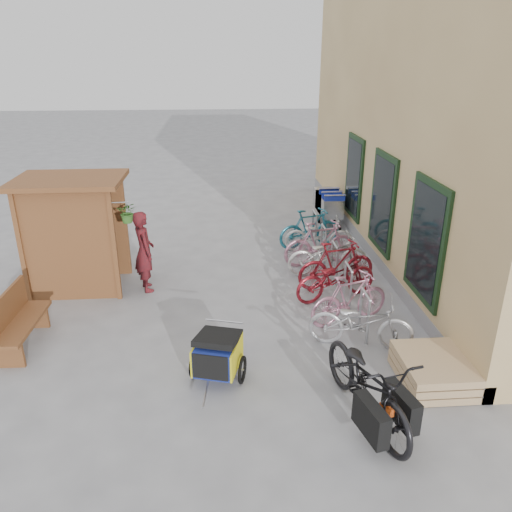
{
  "coord_description": "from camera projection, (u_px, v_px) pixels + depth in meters",
  "views": [
    {
      "loc": [
        -0.19,
        -7.58,
        4.69
      ],
      "look_at": [
        0.5,
        1.5,
        1.0
      ],
      "focal_mm": 35.0,
      "sensor_mm": 36.0,
      "label": 1
    }
  ],
  "objects": [
    {
      "name": "bike_4",
      "position": [
        328.0,
        255.0,
        11.27
      ],
      "size": [
        1.86,
        0.72,
        0.96
      ],
      "primitive_type": "imported",
      "rotation": [
        0.0,
        0.0,
        1.61
      ],
      "color": "#BBBBB7",
      "rests_on": "ground"
    },
    {
      "name": "bike_0",
      "position": [
        361.0,
        322.0,
        8.47
      ],
      "size": [
        1.87,
        1.07,
        0.93
      ],
      "primitive_type": "imported",
      "rotation": [
        0.0,
        0.0,
        1.3
      ],
      "color": "#A5A5AA",
      "rests_on": "ground"
    },
    {
      "name": "pallet_stack",
      "position": [
        433.0,
        370.0,
        7.62
      ],
      "size": [
        1.0,
        1.2,
        0.4
      ],
      "color": "tan",
      "rests_on": "ground"
    },
    {
      "name": "bike_1",
      "position": [
        350.0,
        298.0,
        9.23
      ],
      "size": [
        1.7,
        0.99,
        0.99
      ],
      "primitive_type": "imported",
      "rotation": [
        0.0,
        0.0,
        1.92
      ],
      "color": "#BD7A95",
      "rests_on": "ground"
    },
    {
      "name": "ground",
      "position": [
        234.0,
        341.0,
        8.78
      ],
      "size": [
        80.0,
        80.0,
        0.0
      ],
      "primitive_type": "plane",
      "color": "#939396"
    },
    {
      "name": "person_kiosk",
      "position": [
        144.0,
        251.0,
        10.41
      ],
      "size": [
        0.61,
        0.74,
        1.74
      ],
      "primitive_type": "imported",
      "rotation": [
        0.0,
        0.0,
        1.92
      ],
      "color": "maroon",
      "rests_on": "ground"
    },
    {
      "name": "bike_3",
      "position": [
        336.0,
        265.0,
        10.64
      ],
      "size": [
        1.81,
        0.85,
        1.05
      ],
      "primitive_type": "imported",
      "rotation": [
        0.0,
        0.0,
        1.78
      ],
      "color": "maroon",
      "rests_on": "ground"
    },
    {
      "name": "bike_2",
      "position": [
        336.0,
        277.0,
        10.16
      ],
      "size": [
        1.93,
        1.19,
        0.96
      ],
      "primitive_type": "imported",
      "rotation": [
        0.0,
        0.0,
        1.9
      ],
      "color": "maroon",
      "rests_on": "ground"
    },
    {
      "name": "bike_7",
      "position": [
        310.0,
        228.0,
        12.89
      ],
      "size": [
        1.78,
        0.95,
        1.03
      ],
      "primitive_type": "imported",
      "rotation": [
        0.0,
        0.0,
        1.86
      ],
      "color": "#216E86",
      "rests_on": "ground"
    },
    {
      "name": "cargo_bike",
      "position": [
        368.0,
        383.0,
        6.73
      ],
      "size": [
        1.26,
        2.32,
        1.16
      ],
      "rotation": [
        0.0,
        0.0,
        0.24
      ],
      "color": "black",
      "rests_on": "ground"
    },
    {
      "name": "bike_rack",
      "position": [
        334.0,
        259.0,
        10.97
      ],
      "size": [
        0.05,
        5.35,
        0.86
      ],
      "color": "#A5A8AD",
      "rests_on": "ground"
    },
    {
      "name": "child_trailer",
      "position": [
        218.0,
        353.0,
        7.62
      ],
      "size": [
        0.91,
        1.42,
        0.82
      ],
      "rotation": [
        0.0,
        0.0,
        -0.28
      ],
      "color": "#1B3697",
      "rests_on": "ground"
    },
    {
      "name": "bike_6",
      "position": [
        319.0,
        235.0,
        12.61
      ],
      "size": [
        1.76,
        0.76,
        0.9
      ],
      "primitive_type": "imported",
      "rotation": [
        0.0,
        0.0,
        1.48
      ],
      "color": "#BBBBB7",
      "rests_on": "ground"
    },
    {
      "name": "kiosk",
      "position": [
        70.0,
        219.0,
        10.25
      ],
      "size": [
        2.49,
        1.65,
        2.4
      ],
      "color": "brown",
      "rests_on": "ground"
    },
    {
      "name": "bench",
      "position": [
        16.0,
        320.0,
        8.45
      ],
      "size": [
        0.52,
        1.6,
        1.0
      ],
      "rotation": [
        0.0,
        0.0,
        -0.03
      ],
      "color": "brown",
      "rests_on": "ground"
    },
    {
      "name": "shopping_carts",
      "position": [
        328.0,
        202.0,
        14.69
      ],
      "size": [
        0.61,
        1.69,
        1.1
      ],
      "color": "silver",
      "rests_on": "ground"
    },
    {
      "name": "building",
      "position": [
        493.0,
        108.0,
        12.08
      ],
      "size": [
        6.07,
        13.0,
        7.0
      ],
      "color": "#D4B47A",
      "rests_on": "ground"
    },
    {
      "name": "bike_5",
      "position": [
        320.0,
        243.0,
        11.79
      ],
      "size": [
        1.86,
        0.87,
        1.08
      ],
      "primitive_type": "imported",
      "rotation": [
        0.0,
        0.0,
        1.78
      ],
      "color": "#BD7A95",
      "rests_on": "ground"
    }
  ]
}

